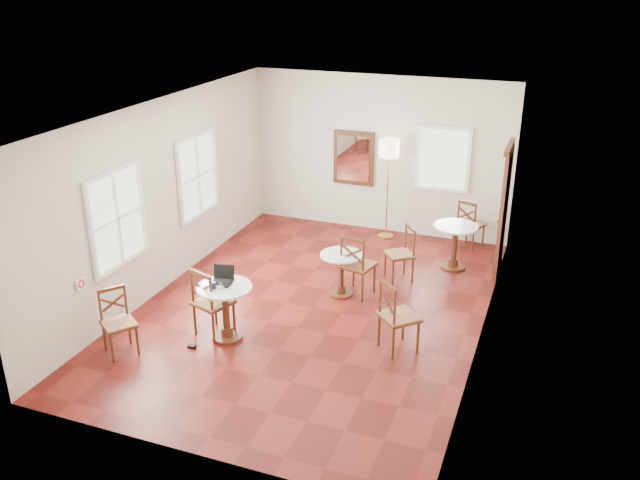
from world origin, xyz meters
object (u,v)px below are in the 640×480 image
Objects in this scene: cafe_table_mid at (341,270)px; floor_lamp at (389,155)px; chair_mid_b at (397,316)px; mouse at (226,286)px; water_glass at (221,286)px; power_adapter at (192,346)px; laptop at (223,277)px; chair_near_a at (212,302)px; chair_back_a at (470,224)px; chair_back_b at (401,254)px; chair_mid_a at (357,265)px; cafe_table_near at (226,306)px; navy_mug at (213,285)px; chair_near_b at (118,322)px; cafe_table_back at (455,242)px.

cafe_table_mid is 2.84m from floor_lamp.
mouse is at bearing 58.98° from chair_mid_b.
water_glass is 0.80× the size of power_adapter.
chair_mid_b is 2.44m from laptop.
cafe_table_mid is at bearing 60.37° from water_glass.
chair_back_a is at bearing -104.04° from chair_near_a.
chair_back_b is 10.40× the size of water_glass.
floor_lamp is (1.31, 4.37, 1.11)m from chair_near_a.
chair_back_a is (2.87, 4.41, -0.05)m from chair_near_a.
laptop is (0.12, 0.14, 0.34)m from chair_near_a.
cafe_table_mid is at bearing 58.04° from power_adapter.
cafe_table_mid is 2.06m from laptop.
chair_back_a is at bearing 117.07° from chair_back_b.
chair_mid_a is at bearing 56.56° from water_glass.
cafe_table_near is 5.16m from chair_back_a.
chair_mid_b is at bearing 15.05° from navy_mug.
chair_back_a reaches higher than chair_near_b.
chair_near_b is 0.98× the size of chair_back_b.
floor_lamp is 21.66× the size of water_glass.
chair_back_b reaches higher than water_glass.
navy_mug is 1.33× the size of water_glass.
chair_mid_b is at bearing -23.75° from chair_back_b.
water_glass reaches higher than cafe_table_back.
chair_near_b is at bearing -130.28° from cafe_table_mid.
chair_mid_a reaches higher than water_glass.
chair_back_b is at bearing 39.99° from laptop.
mouse is (0.26, -0.04, 0.31)m from chair_near_a.
power_adapter is at bearing -126.64° from cafe_table_back.
chair_mid_b reaches higher than chair_back_b.
chair_near_a is 3.03× the size of laptop.
chair_back_b is 0.48× the size of floor_lamp.
chair_back_a is at bearing 0.78° from chair_near_b.
cafe_table_back is 2.32× the size of laptop.
chair_near_b reaches higher than navy_mug.
chair_back_a is 8.43× the size of power_adapter.
chair_near_a is 3.35m from chair_back_b.
cafe_table_mid is 3.45m from chair_near_b.
mouse is at bearing -64.99° from laptop.
chair_near_b is 0.47× the size of floor_lamp.
mouse reaches higher than power_adapter.
chair_near_b is at bearing -150.86° from laptop.
navy_mug is at bearing 67.62° from chair_mid_a.
chair_near_a is 9.34× the size of power_adapter.
chair_mid_b is 3.91m from chair_back_a.
chair_mid_b is 10.09× the size of mouse.
chair_back_b is at bearing 34.85° from mouse.
chair_near_a is 8.75× the size of navy_mug.
chair_back_a is (0.11, 0.99, -0.02)m from cafe_table_back.
chair_mid_a reaches higher than cafe_table_mid.
chair_back_a is 0.48× the size of floor_lamp.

